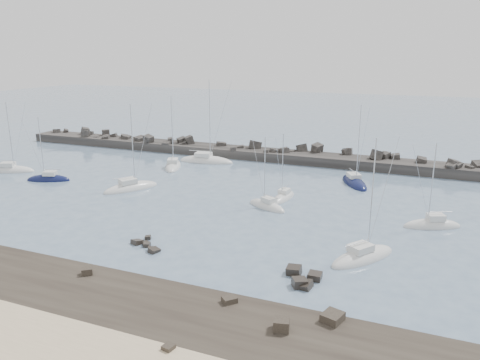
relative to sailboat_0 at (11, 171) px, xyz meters
name	(u,v)px	position (x,y,z in m)	size (l,w,h in m)	color
ground	(214,224)	(46.05, -10.04, -0.15)	(400.00, 400.00, 0.00)	slate
rock_shelf	(103,308)	(45.94, -32.03, -0.13)	(140.00, 12.00, 2.05)	black
rock_cluster_near	(146,245)	(41.97, -19.45, 0.01)	(4.52, 4.00, 0.87)	black
rock_cluster_far	(302,279)	(60.50, -20.72, 0.04)	(3.58, 3.85, 1.39)	black
breakwater	(262,157)	(38.77, 28.00, 0.20)	(115.00, 7.48, 5.22)	#292624
sailboat_0	(11,171)	(0.00, 0.00, 0.00)	(9.00, 5.89, 13.78)	silver
sailboat_1	(173,166)	(25.77, 14.41, -0.01)	(6.31, 9.48, 14.42)	silver
sailboat_2	(49,180)	(10.92, -2.02, 0.00)	(7.71, 4.72, 11.86)	#0E143C
sailboat_3	(131,189)	(27.06, -1.12, 0.00)	(7.10, 9.41, 14.63)	silver
sailboat_4	(206,161)	(29.69, 20.62, 0.00)	(11.47, 4.82, 17.40)	silver
sailboat_5	(267,206)	(50.16, -1.30, 0.00)	(6.97, 4.91, 10.91)	silver
sailboat_6	(283,198)	(51.10, 3.42, -0.01)	(2.83, 6.91, 10.77)	silver
sailboat_7	(363,258)	(65.16, -13.51, 0.00)	(7.25, 8.84, 14.03)	silver
sailboat_8	(354,183)	(59.62, 15.75, -0.01)	(6.75, 9.31, 14.30)	#0E143C
sailboat_9	(432,226)	(71.88, -0.62, 0.00)	(7.54, 4.92, 11.72)	silver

